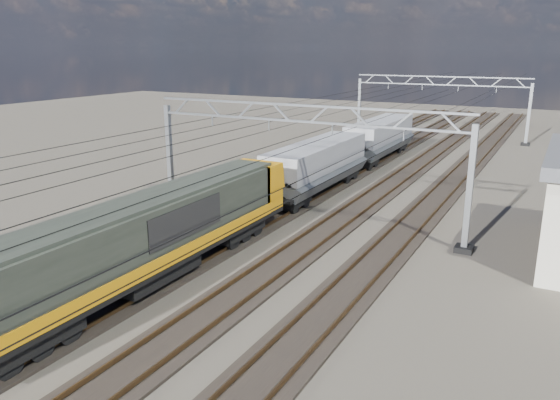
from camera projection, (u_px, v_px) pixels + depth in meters
The scene contains 11 objects.
ground at pixel (266, 245), 29.06m from camera, with size 160.00×160.00×0.00m, color black.
track_outer_west at pixel (176, 227), 31.76m from camera, with size 2.60×140.00×0.30m.
track_loco at pixel (234, 238), 29.94m from camera, with size 2.60×140.00×0.30m.
track_inner_east at pixel (299, 250), 28.13m from camera, with size 2.60×140.00×0.30m.
track_outer_east at pixel (374, 264), 26.32m from camera, with size 2.60×140.00×0.30m.
catenary_gantry_mid at pixel (299, 160), 31.41m from camera, with size 19.90×0.90×7.11m.
catenary_gantry_far at pixel (439, 105), 61.99m from camera, with size 19.90×0.90×7.11m.
overhead_wires at pixel (328, 120), 34.31m from camera, with size 12.03×140.00×0.53m.
locomotive at pixel (148, 235), 23.62m from camera, with size 2.76×21.10×3.62m.
hopper_wagon_lead at pixel (317, 164), 38.68m from camera, with size 3.38×13.00×3.25m.
hopper_wagon_mid at pixel (380, 136), 50.74m from camera, with size 3.38×13.00×3.25m.
Camera 1 is at (13.55, -23.75, 10.15)m, focal length 35.00 mm.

